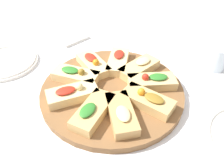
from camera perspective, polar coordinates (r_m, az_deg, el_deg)
ground_plane at (r=0.65m, az=0.00°, el=-2.29°), size 3.00×3.00×0.00m
serving_board at (r=0.64m, az=0.00°, el=-1.62°), size 0.41×0.41×0.02m
focaccia_slice_0 at (r=0.67m, az=-9.50°, el=2.25°), size 0.14×0.07×0.04m
focaccia_slice_1 at (r=0.60m, az=-10.32°, el=-2.48°), size 0.14×0.14×0.04m
focaccia_slice_2 at (r=0.55m, az=-5.41°, el=-6.91°), size 0.06×0.14×0.04m
focaccia_slice_3 at (r=0.54m, az=2.47°, el=-7.68°), size 0.13×0.15×0.04m
focaccia_slice_4 at (r=0.58m, az=9.31°, el=-4.17°), size 0.15×0.09×0.04m
focaccia_slice_5 at (r=0.64m, az=10.38°, el=0.64°), size 0.15×0.12×0.04m
focaccia_slice_6 at (r=0.69m, az=7.14°, el=4.28°), size 0.11×0.15×0.04m
focaccia_slice_7 at (r=0.72m, az=1.59°, el=5.99°), size 0.09×0.15×0.04m
focaccia_slice_8 at (r=0.71m, az=-4.97°, el=5.27°), size 0.15×0.13×0.04m
plate_right at (r=0.85m, az=-26.03°, el=5.23°), size 0.22×0.22×0.02m
water_glass at (r=0.81m, az=25.35°, el=6.42°), size 0.08×0.08×0.08m
napkin_stack at (r=0.95m, az=-11.35°, el=12.16°), size 0.17×0.16×0.01m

